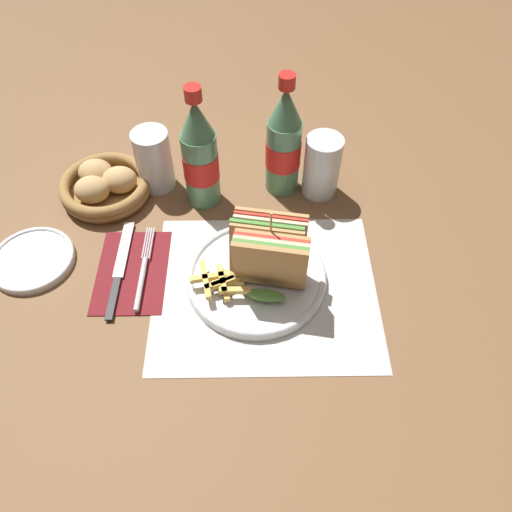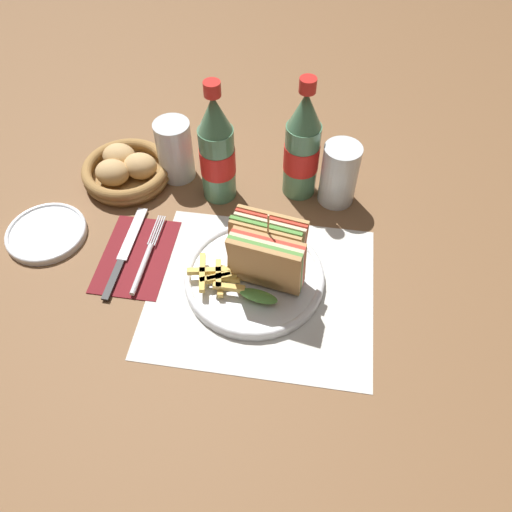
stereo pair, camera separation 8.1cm
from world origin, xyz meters
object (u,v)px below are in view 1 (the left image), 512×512
object	(u,v)px
glass_far	(155,163)
club_sandwich	(270,255)
coke_bottle_far	(284,144)
glass_near	(322,166)
fork	(142,275)
knife	(119,269)
bread_basket	(105,185)
side_saucer	(32,259)
plate_main	(256,277)
coke_bottle_near	(200,156)

from	to	relation	value
glass_far	club_sandwich	bearing A→B (deg)	-49.09
coke_bottle_far	glass_far	xyz separation A→B (m)	(-0.24, 0.01, -0.05)
club_sandwich	glass_near	bearing A→B (deg)	64.90
fork	knife	size ratio (longest dim) A/B	0.85
fork	bread_basket	distance (m)	0.22
side_saucer	knife	bearing A→B (deg)	-8.09
knife	bread_basket	xyz separation A→B (m)	(-0.05, 0.18, 0.02)
fork	knife	world-z (taller)	fork
plate_main	glass_near	distance (m)	0.25
coke_bottle_near	coke_bottle_far	world-z (taller)	same
club_sandwich	fork	distance (m)	0.22
glass_near	side_saucer	distance (m)	0.53
knife	bread_basket	size ratio (longest dim) A/B	1.21
coke_bottle_far	side_saucer	bearing A→B (deg)	-157.03
knife	side_saucer	size ratio (longest dim) A/B	1.45
side_saucer	glass_far	bearing A→B (deg)	44.64
glass_near	fork	bearing A→B (deg)	-146.63
coke_bottle_far	glass_far	bearing A→B (deg)	178.16
plate_main	fork	xyz separation A→B (m)	(-0.19, 0.01, -0.00)
bread_basket	side_saucer	world-z (taller)	bread_basket
plate_main	coke_bottle_far	xyz separation A→B (m)	(0.05, 0.23, 0.09)
coke_bottle_near	fork	bearing A→B (deg)	-116.42
glass_far	side_saucer	bearing A→B (deg)	-135.36
plate_main	coke_bottle_near	distance (m)	0.24
coke_bottle_near	coke_bottle_far	size ratio (longest dim) A/B	1.00
club_sandwich	plate_main	bearing A→B (deg)	165.04
glass_near	glass_far	distance (m)	0.31
coke_bottle_far	side_saucer	distance (m)	0.48
glass_near	bread_basket	bearing A→B (deg)	-179.07
coke_bottle_near	coke_bottle_far	distance (m)	0.15
club_sandwich	side_saucer	world-z (taller)	club_sandwich
coke_bottle_near	coke_bottle_far	bearing A→B (deg)	12.32
club_sandwich	knife	size ratio (longest dim) A/B	0.73
fork	coke_bottle_near	xyz separation A→B (m)	(0.09, 0.19, 0.09)
coke_bottle_near	side_saucer	world-z (taller)	coke_bottle_near
plate_main	bread_basket	xyz separation A→B (m)	(-0.28, 0.21, 0.01)
coke_bottle_near	side_saucer	bearing A→B (deg)	-152.06
coke_bottle_near	glass_near	world-z (taller)	coke_bottle_near
plate_main	knife	size ratio (longest dim) A/B	1.13
fork	coke_bottle_near	world-z (taller)	coke_bottle_near
side_saucer	glass_near	bearing A→B (deg)	18.61
club_sandwich	coke_bottle_near	world-z (taller)	coke_bottle_near
club_sandwich	coke_bottle_far	xyz separation A→B (m)	(0.03, 0.23, 0.03)
coke_bottle_far	glass_far	distance (m)	0.24
plate_main	side_saucer	world-z (taller)	plate_main
club_sandwich	glass_far	bearing A→B (deg)	130.91
plate_main	coke_bottle_near	world-z (taller)	coke_bottle_near
fork	coke_bottle_far	xyz separation A→B (m)	(0.24, 0.22, 0.09)
plate_main	glass_far	distance (m)	0.30
fork	bread_basket	bearing A→B (deg)	116.07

